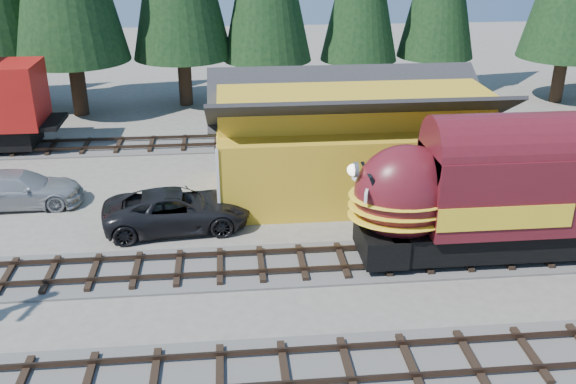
{
  "coord_description": "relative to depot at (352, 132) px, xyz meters",
  "views": [
    {
      "loc": [
        -5.5,
        -16.45,
        11.84
      ],
      "look_at": [
        -3.51,
        4.0,
        2.96
      ],
      "focal_mm": 40.0,
      "sensor_mm": 36.0,
      "label": 1
    }
  ],
  "objects": [
    {
      "name": "ground",
      "position": [
        0.0,
        -10.5,
        -2.96
      ],
      "size": [
        120.0,
        120.0,
        0.0
      ],
      "primitive_type": "plane",
      "color": "#6B665B",
      "rests_on": "ground"
    },
    {
      "name": "track_spur",
      "position": [
        -10.0,
        7.5,
        -2.9
      ],
      "size": [
        32.0,
        3.2,
        0.33
      ],
      "color": "#4C4947",
      "rests_on": "ground"
    },
    {
      "name": "depot",
      "position": [
        0.0,
        0.0,
        0.0
      ],
      "size": [
        12.8,
        7.0,
        5.3
      ],
      "color": "gold",
      "rests_on": "ground"
    },
    {
      "name": "locomotive",
      "position": [
        6.1,
        -6.5,
        -0.5
      ],
      "size": [
        15.43,
        3.07,
        4.19
      ],
      "color": "black",
      "rests_on": "ground"
    },
    {
      "name": "pickup_truck_a",
      "position": [
        -7.71,
        -2.95,
        -2.14
      ],
      "size": [
        6.14,
        3.29,
        1.64
      ],
      "primitive_type": "imported",
      "rotation": [
        0.0,
        0.0,
        1.67
      ],
      "color": "black",
      "rests_on": "ground"
    },
    {
      "name": "pickup_truck_b",
      "position": [
        -14.77,
        -0.02,
        -2.18
      ],
      "size": [
        5.45,
        2.35,
        1.56
      ],
      "primitive_type": "imported",
      "rotation": [
        0.0,
        0.0,
        1.6
      ],
      "color": "#A0A3A8",
      "rests_on": "ground"
    }
  ]
}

